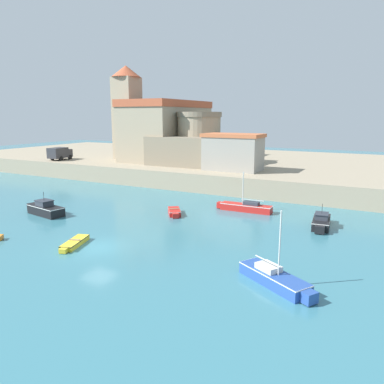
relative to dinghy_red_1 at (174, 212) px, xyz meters
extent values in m
plane|color=teal|center=(-0.23, -11.64, -0.31)|extent=(200.00, 200.00, 0.00)
cube|color=gray|center=(-0.23, 31.08, 0.99)|extent=(120.00, 40.00, 2.60)
cube|color=red|center=(-0.07, 0.10, -0.03)|extent=(2.52, 2.87, 0.56)
cube|color=red|center=(0.86, -1.21, -0.03)|extent=(0.84, 0.81, 0.48)
cube|color=white|center=(-0.07, 0.10, 0.21)|extent=(2.55, 2.90, 0.07)
cube|color=#997F5B|center=(-0.07, 0.10, 0.29)|extent=(0.94, 0.75, 0.08)
cube|color=black|center=(14.57, 2.77, 0.09)|extent=(1.95, 4.35, 0.80)
cube|color=black|center=(14.84, 0.34, 0.09)|extent=(0.90, 0.76, 0.68)
cube|color=white|center=(14.57, 2.77, 0.45)|extent=(1.97, 4.39, 0.07)
cube|color=#333842|center=(14.60, 2.56, 0.74)|extent=(1.28, 1.59, 0.49)
cube|color=#2D333D|center=(14.60, 2.56, 1.02)|extent=(1.37, 1.72, 0.08)
cylinder|color=black|center=(14.60, 2.56, 1.51)|extent=(0.04, 0.04, 0.90)
cube|color=#284C9E|center=(14.06, -11.57, 0.08)|extent=(5.09, 3.90, 0.77)
cube|color=#284C9E|center=(16.50, -13.06, 0.08)|extent=(0.99, 1.04, 0.66)
cube|color=white|center=(14.06, -11.57, 0.42)|extent=(5.14, 3.94, 0.07)
cylinder|color=silver|center=(14.38, -11.77, 2.51)|extent=(0.10, 0.10, 4.09)
cylinder|color=silver|center=(13.52, -11.24, 1.01)|extent=(1.99, 1.25, 0.08)
cube|color=silver|center=(13.62, -11.30, 0.64)|extent=(1.84, 1.68, 0.36)
cube|color=red|center=(6.27, 4.92, 0.08)|extent=(5.67, 1.43, 0.78)
cube|color=red|center=(3.17, 4.83, 0.08)|extent=(0.59, 0.72, 0.66)
cube|color=white|center=(6.27, 4.92, 0.43)|extent=(5.73, 1.45, 0.07)
cylinder|color=silver|center=(5.85, 4.91, 2.27)|extent=(0.10, 0.10, 3.60)
cylinder|color=silver|center=(6.98, 4.94, 1.02)|extent=(2.54, 0.15, 0.08)
cube|color=#333842|center=(6.84, 4.94, 0.65)|extent=(1.72, 0.94, 0.36)
cube|color=yellow|center=(-2.27, -12.07, -0.10)|extent=(2.00, 3.42, 0.41)
cube|color=yellow|center=(-1.69, -13.84, -0.10)|extent=(0.69, 0.62, 0.35)
cube|color=black|center=(-2.27, -12.07, 0.06)|extent=(2.02, 3.45, 0.07)
cube|color=#997F5B|center=(-2.27, -12.07, 0.14)|extent=(0.90, 0.47, 0.08)
cube|color=black|center=(-11.99, -6.49, 0.17)|extent=(4.69, 2.41, 0.97)
cube|color=black|center=(-14.57, -6.06, 0.17)|extent=(0.90, 1.04, 0.82)
cube|color=white|center=(-11.99, -6.49, 0.62)|extent=(4.74, 2.43, 0.07)
cube|color=#333842|center=(-12.21, -6.46, 0.92)|extent=(1.75, 1.51, 0.52)
cube|color=#2D333D|center=(-12.21, -6.46, 1.22)|extent=(1.90, 1.62, 0.08)
cylinder|color=black|center=(-12.21, -6.46, 1.71)|extent=(0.04, 0.04, 0.90)
cube|color=gray|center=(-16.23, 24.89, 6.86)|extent=(9.41, 17.64, 9.15)
cube|color=#B25133|center=(-16.23, 24.89, 12.03)|extent=(9.60, 18.00, 1.20)
cube|color=gray|center=(-22.95, 22.24, 9.51)|extent=(4.03, 4.03, 14.44)
cone|color=#B25133|center=(-22.95, 22.24, 17.73)|extent=(5.24, 5.24, 2.00)
cube|color=gray|center=(-8.23, 21.96, 4.55)|extent=(13.01, 13.01, 4.53)
cylinder|color=gray|center=(-8.23, 21.96, 6.06)|extent=(6.97, 6.97, 7.54)
cylinder|color=gray|center=(-8.23, 21.96, 10.23)|extent=(7.32, 7.32, 0.80)
cube|color=gray|center=(-0.23, 16.99, 4.66)|extent=(7.95, 4.58, 4.75)
cube|color=#C1663D|center=(-0.23, 16.99, 7.29)|extent=(8.35, 4.81, 0.50)
cube|color=#333338|center=(-32.15, 13.99, 3.59)|extent=(2.35, 3.36, 1.80)
cube|color=#333338|center=(-32.32, 16.03, 3.39)|extent=(2.10, 1.46, 1.40)
cube|color=#334756|center=(-32.36, 16.48, 3.59)|extent=(1.80, 0.27, 0.70)
cylinder|color=black|center=(-33.26, 15.85, 2.69)|extent=(0.34, 0.82, 0.80)
cylinder|color=black|center=(-31.36, 16.01, 2.69)|extent=(0.34, 0.82, 0.80)
cylinder|color=black|center=(-33.07, 13.51, 2.69)|extent=(0.34, 0.82, 0.80)
cylinder|color=black|center=(-31.17, 13.67, 2.69)|extent=(0.34, 0.82, 0.80)
camera|label=1|loc=(19.76, -33.20, 10.06)|focal=35.00mm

